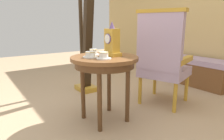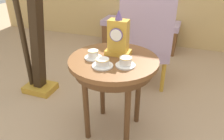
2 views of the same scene
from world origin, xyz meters
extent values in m
plane|color=tan|center=(0.00, 0.00, 0.00)|extent=(10.00, 10.00, 0.00)
cylinder|color=brown|center=(0.07, 0.04, 0.65)|extent=(0.66, 0.66, 0.03)
cylinder|color=#56351C|center=(0.07, 0.04, 0.60)|extent=(0.58, 0.58, 0.07)
cylinder|color=#56351C|center=(0.23, 0.20, 0.32)|extent=(0.04, 0.04, 0.64)
cylinder|color=#56351C|center=(-0.10, 0.20, 0.32)|extent=(0.04, 0.04, 0.64)
cylinder|color=#56351C|center=(-0.10, -0.13, 0.32)|extent=(0.04, 0.04, 0.64)
cylinder|color=#56351C|center=(0.23, -0.13, 0.32)|extent=(0.04, 0.04, 0.64)
cylinder|color=white|center=(-0.07, -0.01, 0.68)|extent=(0.13, 0.13, 0.01)
cylinder|color=white|center=(-0.07, -0.01, 0.71)|extent=(0.08, 0.08, 0.05)
torus|color=gold|center=(-0.07, -0.01, 0.73)|extent=(0.08, 0.08, 0.00)
cylinder|color=white|center=(0.04, -0.11, 0.68)|extent=(0.14, 0.14, 0.01)
cylinder|color=white|center=(0.04, -0.11, 0.70)|extent=(0.09, 0.09, 0.05)
torus|color=gold|center=(0.04, -0.11, 0.72)|extent=(0.09, 0.09, 0.00)
cylinder|color=white|center=(0.18, -0.05, 0.68)|extent=(0.14, 0.14, 0.01)
cylinder|color=white|center=(0.18, -0.05, 0.71)|extent=(0.08, 0.08, 0.05)
torus|color=gold|center=(0.18, -0.05, 0.73)|extent=(0.09, 0.09, 0.00)
cube|color=gold|center=(0.08, 0.12, 0.69)|extent=(0.19, 0.11, 0.04)
cube|color=gold|center=(0.08, 0.12, 0.82)|extent=(0.14, 0.09, 0.23)
cylinder|color=#664C8C|center=(0.08, 0.07, 0.84)|extent=(0.10, 0.01, 0.10)
cylinder|color=white|center=(0.08, 0.06, 0.84)|extent=(0.08, 0.00, 0.08)
cone|color=#664C8C|center=(0.08, 0.12, 0.97)|extent=(0.06, 0.06, 0.07)
cube|color=#B299B7|center=(0.09, 0.91, 0.41)|extent=(0.66, 0.66, 0.11)
cube|color=#B299B7|center=(0.17, 0.70, 0.78)|extent=(0.52, 0.25, 0.64)
cube|color=gold|center=(0.17, 0.70, 1.12)|extent=(0.56, 0.28, 0.04)
cube|color=gold|center=(0.31, 0.99, 0.57)|extent=(0.22, 0.47, 0.06)
cube|color=gold|center=(-0.12, 0.84, 0.57)|extent=(0.22, 0.47, 0.06)
cylinder|color=gold|center=(0.23, 1.19, 0.18)|extent=(0.04, 0.04, 0.35)
cylinder|color=gold|center=(-0.19, 1.05, 0.18)|extent=(0.04, 0.04, 0.35)
cylinder|color=gold|center=(0.37, 0.77, 0.18)|extent=(0.04, 0.04, 0.35)
cylinder|color=gold|center=(-0.04, 0.63, 0.18)|extent=(0.04, 0.04, 0.35)
cube|color=gold|center=(-0.90, 0.33, 0.04)|extent=(0.32, 0.24, 0.07)
cylinder|color=#332314|center=(-1.00, 0.33, 0.93)|extent=(0.06, 0.06, 1.72)
cube|color=black|center=(-0.80, 0.33, 0.85)|extent=(0.28, 0.11, 1.58)
cube|color=#B299B7|center=(-0.17, 1.95, 0.40)|extent=(1.19, 0.40, 0.08)
cube|color=brown|center=(-0.17, 1.95, 0.18)|extent=(1.14, 0.38, 0.36)
camera|label=1|loc=(1.70, -1.03, 0.99)|focal=32.22mm
camera|label=2|loc=(0.55, -1.33, 1.34)|focal=34.97mm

